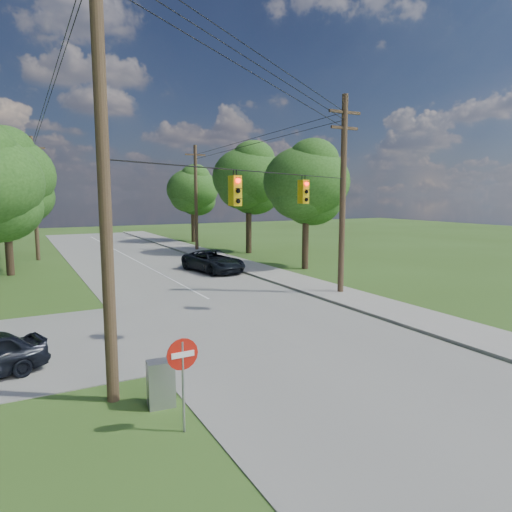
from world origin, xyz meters
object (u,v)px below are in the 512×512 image
pole_ne (343,192)px  pole_north_e (196,197)px  pole_sw (103,158)px  pole_north_w (34,198)px  control_cabinet (161,384)px  do_not_enter_sign (183,364)px  car_main_north (213,261)px

pole_ne → pole_north_e: 22.00m
pole_sw → pole_north_e: (13.50, 29.60, -1.10)m
pole_north_w → pole_ne: bearing=-57.7°
pole_sw → pole_ne: 15.51m
pole_sw → control_cabinet: 5.79m
pole_north_w → control_cabinet: size_ratio=8.35×
control_cabinet → do_not_enter_sign: do_not_enter_sign is taller
pole_sw → do_not_enter_sign: 5.32m
pole_sw → do_not_enter_sign: size_ratio=5.46×
pole_north_e → control_cabinet: size_ratio=8.35×
pole_ne → pole_north_e: size_ratio=1.05×
pole_sw → control_cabinet: pole_sw is taller
control_cabinet → pole_sw: bearing=143.7°
pole_north_e → car_main_north: bearing=-105.5°
pole_ne → car_main_north: size_ratio=1.97×
pole_north_w → control_cabinet: pole_north_w is taller
pole_north_w → car_main_north: pole_north_w is taller
pole_ne → pole_north_e: pole_ne is taller
pole_sw → pole_ne: size_ratio=1.14×
do_not_enter_sign → pole_north_e: bearing=67.0°
pole_sw → pole_north_w: size_ratio=1.20×
car_main_north → control_cabinet: 20.41m
pole_ne → do_not_enter_sign: size_ratio=4.78×
pole_ne → control_cabinet: pole_ne is taller
pole_sw → car_main_north: bearing=59.8°
pole_north_e → pole_north_w: (-13.90, 0.00, 0.00)m
pole_north_w → pole_sw: bearing=-89.2°
pole_north_w → control_cabinet: 30.89m
pole_ne → do_not_enter_sign: (-12.40, -10.02, -3.85)m
pole_north_e → pole_sw: bearing=-114.5°
pole_sw → pole_north_w: pole_sw is taller
pole_north_w → car_main_north: size_ratio=1.88×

